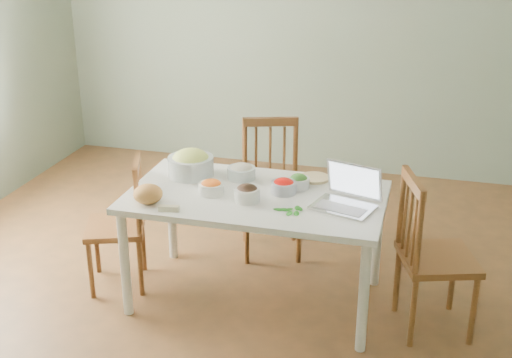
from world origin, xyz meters
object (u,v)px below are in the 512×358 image
(chair_right, at_px, (438,255))
(bowl_squash, at_px, (191,163))
(laptop, at_px, (344,190))
(chair_far, at_px, (272,190))
(bread_boule, at_px, (148,194))
(chair_left, at_px, (115,224))
(dining_table, at_px, (256,247))

(chair_right, bearing_deg, bowl_squash, 63.95)
(chair_right, distance_m, laptop, 0.67)
(laptop, bearing_deg, bowl_squash, -177.46)
(laptop, bearing_deg, chair_far, 146.68)
(bread_boule, height_order, laptop, laptop)
(chair_left, relative_size, laptop, 2.55)
(chair_right, xyz_separation_m, laptop, (-0.56, -0.04, 0.37))
(chair_left, relative_size, chair_right, 0.90)
(chair_far, relative_size, bread_boule, 5.57)
(dining_table, bearing_deg, chair_far, 95.35)
(chair_left, xyz_separation_m, bread_boule, (0.36, -0.23, 0.35))
(bread_boule, bearing_deg, chair_right, 8.69)
(bread_boule, distance_m, bowl_squash, 0.49)
(chair_far, relative_size, chair_left, 1.10)
(chair_far, height_order, chair_left, chair_far)
(chair_left, relative_size, bread_boule, 5.05)
(chair_left, bearing_deg, bowl_squash, 98.20)
(chair_far, height_order, laptop, same)
(chair_right, height_order, bread_boule, chair_right)
(chair_right, height_order, bowl_squash, chair_right)
(dining_table, distance_m, chair_right, 1.12)
(dining_table, relative_size, chair_far, 1.61)
(bread_boule, bearing_deg, chair_left, 147.02)
(bowl_squash, bearing_deg, dining_table, -21.10)
(bowl_squash, bearing_deg, laptop, -14.14)
(chair_far, height_order, bowl_squash, chair_far)
(chair_right, relative_size, laptop, 2.83)
(bread_boule, relative_size, laptop, 0.50)
(bread_boule, bearing_deg, dining_table, 26.67)
(dining_table, relative_size, bowl_squash, 5.27)
(chair_right, xyz_separation_m, bowl_squash, (-1.60, 0.22, 0.33))
(chair_far, relative_size, laptop, 2.81)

